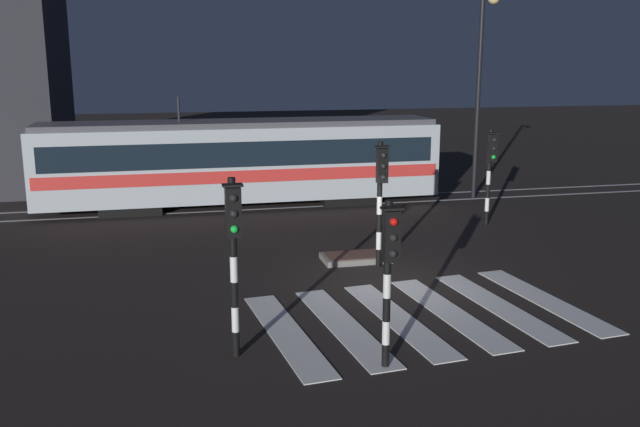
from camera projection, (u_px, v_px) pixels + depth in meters
name	position (u px, v px, depth m)	size (l,w,h in m)	color
ground_plane	(390.00, 284.00, 17.14)	(120.00, 120.00, 0.00)	black
rail_near	(309.00, 207.00, 26.17)	(80.00, 0.12, 0.03)	#59595E
rail_far	(301.00, 199.00, 27.53)	(80.00, 0.12, 0.03)	#59595E
crosswalk_zebra	(424.00, 315.00, 15.02)	(7.34, 5.27, 0.02)	silver
traffic_island	(356.00, 258.00, 19.14)	(1.85, 1.04, 0.18)	slate
traffic_light_kerb_mid_left	(389.00, 260.00, 11.99)	(0.36, 0.42, 3.09)	black
traffic_light_corner_far_right	(491.00, 163.00, 22.83)	(0.36, 0.42, 3.21)	black
traffic_light_median_centre	(381.00, 186.00, 18.05)	(0.36, 0.42, 3.37)	black
traffic_light_corner_near_left	(234.00, 242.00, 12.42)	(0.36, 0.42, 3.40)	black
street_lamp_trackside_right	(482.00, 73.00, 26.70)	(0.44, 1.21, 7.88)	black
tram	(241.00, 161.00, 25.93)	(15.03, 2.58, 4.15)	#B2BCC1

